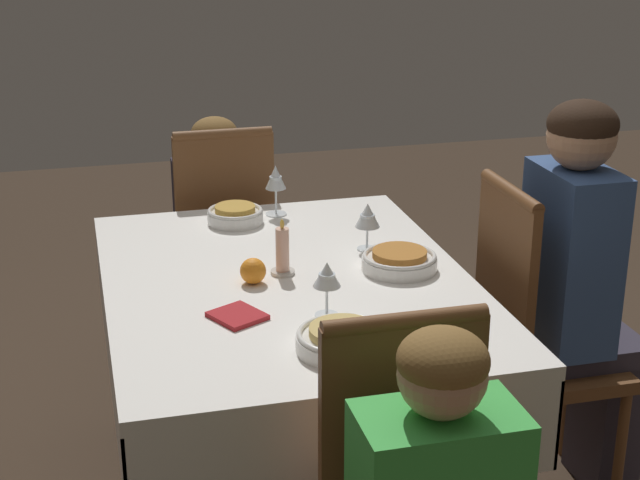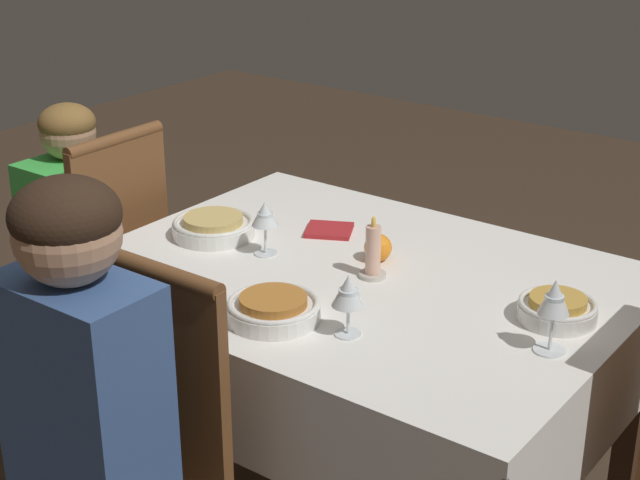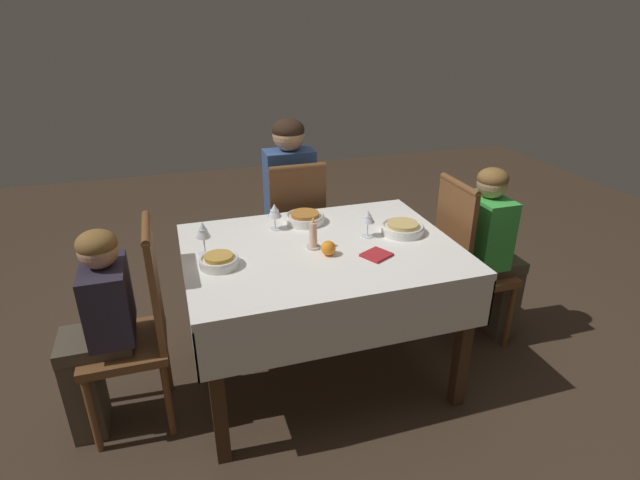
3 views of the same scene
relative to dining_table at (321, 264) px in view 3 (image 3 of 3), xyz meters
name	(u,v)px [view 3 (image 3 of 3)]	position (x,y,z in m)	size (l,w,h in m)	color
ground_plane	(321,372)	(0.00, 0.00, -0.66)	(8.00, 8.00, 0.00)	#3D2D21
dining_table	(321,264)	(0.00, 0.00, 0.00)	(1.29, 0.97, 0.76)	white
chair_south	(295,233)	(-0.05, -0.71, -0.13)	(0.37, 0.37, 0.99)	brown
chair_west	(465,259)	(-0.87, -0.06, -0.13)	(0.37, 0.37, 0.99)	brown
chair_east	(138,323)	(0.87, 0.05, -0.13)	(0.37, 0.37, 0.99)	brown
person_adult_denim	(288,201)	(-0.05, -0.85, 0.03)	(0.30, 0.34, 1.21)	#383342
person_child_green	(491,248)	(-1.03, -0.06, -0.09)	(0.33, 0.30, 1.04)	#4C4233
person_child_dark	(97,327)	(1.03, 0.05, -0.12)	(0.33, 0.30, 0.99)	#4C4233
bowl_south	(305,218)	(-0.01, -0.31, 0.12)	(0.21, 0.21, 0.06)	white
wine_glass_south	(275,211)	(0.16, -0.27, 0.20)	(0.07, 0.07, 0.14)	white
bowl_west	(403,228)	(-0.44, -0.03, 0.12)	(0.22, 0.22, 0.06)	white
wine_glass_west	(368,217)	(-0.26, -0.04, 0.20)	(0.07, 0.07, 0.14)	white
bowl_east	(219,261)	(0.49, 0.06, 0.12)	(0.17, 0.17, 0.06)	white
wine_glass_east	(203,231)	(0.54, -0.08, 0.21)	(0.07, 0.07, 0.16)	white
candle_centerpiece	(313,237)	(0.04, 0.01, 0.16)	(0.07, 0.07, 0.16)	beige
orange_fruit	(328,248)	(-0.01, 0.10, 0.13)	(0.07, 0.07, 0.07)	orange
napkin_red_folded	(377,255)	(-0.21, 0.17, 0.10)	(0.16, 0.15, 0.01)	#AD2328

